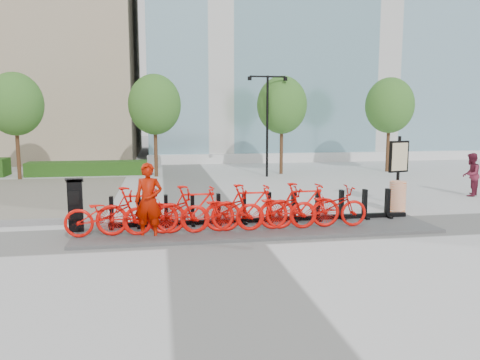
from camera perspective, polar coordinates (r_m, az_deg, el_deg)
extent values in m
plane|color=silver|center=(12.28, -3.44, -6.62)|extent=(120.00, 120.00, 0.00)
cube|color=#356B74|center=(41.75, 12.80, 20.07)|extent=(32.00, 16.00, 24.00)
cube|color=#1B4014|center=(25.45, -18.06, 1.37)|extent=(6.00, 1.20, 0.70)
cylinder|color=#532F1E|center=(24.80, -25.45, 3.50)|extent=(0.18, 0.18, 3.00)
ellipsoid|color=#36692A|center=(24.76, -25.74, 8.35)|extent=(2.60, 2.60, 2.99)
cylinder|color=#532F1E|center=(23.88, -10.24, 4.00)|extent=(0.18, 0.18, 3.00)
ellipsoid|color=#36692A|center=(23.83, -10.36, 9.05)|extent=(2.60, 2.60, 2.99)
cylinder|color=#532F1E|center=(24.69, 5.07, 4.22)|extent=(0.18, 0.18, 3.00)
ellipsoid|color=#36692A|center=(24.64, 5.13, 9.10)|extent=(2.60, 2.60, 2.99)
cylinder|color=#532F1E|center=(26.85, 17.58, 4.18)|extent=(0.18, 0.18, 3.00)
ellipsoid|color=#36692A|center=(26.80, 17.77, 8.66)|extent=(2.60, 2.60, 2.99)
cylinder|color=black|center=(23.43, 3.34, 6.49)|extent=(0.12, 0.12, 5.00)
cube|color=black|center=(23.40, 2.29, 12.50)|extent=(0.90, 0.08, 0.08)
cube|color=black|center=(23.60, 4.48, 12.44)|extent=(0.90, 0.08, 0.08)
cylinder|color=black|center=(23.31, 1.18, 12.28)|extent=(0.20, 0.20, 0.18)
cylinder|color=black|center=(23.71, 5.56, 12.17)|extent=(0.20, 0.20, 0.18)
cube|color=#4A4A4A|center=(12.76, 2.25, -5.87)|extent=(9.60, 2.40, 0.08)
imported|color=red|center=(12.10, -15.81, -4.05)|extent=(2.11, 0.74, 1.11)
imported|color=red|center=(12.03, -12.40, -3.70)|extent=(2.05, 0.58, 1.23)
imported|color=red|center=(12.02, -8.96, -3.91)|extent=(2.11, 0.74, 1.11)
imported|color=red|center=(12.04, -5.53, -3.54)|extent=(2.05, 0.58, 1.23)
imported|color=red|center=(12.12, -2.12, -3.72)|extent=(2.11, 0.74, 1.11)
imported|color=red|center=(12.23, 1.23, -3.33)|extent=(2.05, 0.58, 1.23)
imported|color=red|center=(12.39, 4.50, -3.49)|extent=(2.11, 0.74, 1.11)
imported|color=red|center=(12.57, 7.69, -3.08)|extent=(2.05, 0.58, 1.23)
imported|color=red|center=(12.82, 10.77, -3.22)|extent=(2.11, 0.74, 1.11)
cube|color=black|center=(12.88, -19.42, -3.05)|extent=(0.40, 0.35, 1.30)
cube|color=black|center=(12.77, -19.56, -0.01)|extent=(0.47, 0.41, 0.17)
cube|color=black|center=(12.67, -19.59, -2.06)|extent=(0.26, 0.05, 0.36)
imported|color=#9B1000|center=(11.85, -11.09, -2.55)|extent=(0.77, 0.58, 1.91)
imported|color=maroon|center=(19.90, 26.32, 0.60)|extent=(1.02, 1.00, 1.65)
cylinder|color=#F15100|center=(15.75, 18.65, -1.94)|extent=(0.67, 0.67, 0.99)
cylinder|color=black|center=(16.95, 18.72, 1.08)|extent=(0.11, 0.11, 2.37)
cube|color=black|center=(16.90, 18.80, 2.72)|extent=(0.78, 0.30, 1.08)
cube|color=beige|center=(16.85, 18.90, 2.70)|extent=(0.65, 0.19, 0.95)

